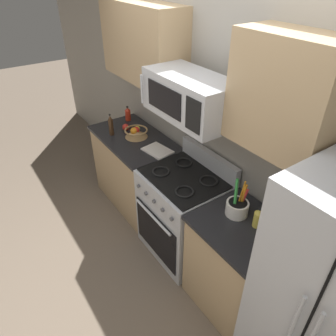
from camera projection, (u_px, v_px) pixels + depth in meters
name	position (u px, v px, depth m)	size (l,w,h in m)	color
ground_plane	(129.00, 275.00, 3.08)	(16.00, 16.00, 0.00)	#6B5B4C
wall_back	(220.00, 129.00, 2.84)	(8.00, 0.10, 2.60)	#9E998E
counter_left	(136.00, 170.00, 3.77)	(1.13, 0.65, 0.91)	tan
range_oven	(183.00, 213.00, 3.12)	(0.76, 0.69, 1.09)	#B2B5BA
counter_right	(236.00, 265.00, 2.62)	(0.70, 0.65, 0.91)	tan
refrigerator	(336.00, 309.00, 1.85)	(0.81, 0.76, 1.73)	#B2B5BA
microwave	(190.00, 97.00, 2.45)	(0.80, 0.44, 0.34)	#B2B5BA
upper_cabinets_left	(142.00, 43.00, 3.05)	(1.12, 0.34, 0.73)	tan
upper_cabinets_right	(286.00, 96.00, 1.89)	(0.69, 0.34, 0.73)	tan
utensil_crock	(237.00, 207.00, 2.43)	(0.18, 0.18, 0.33)	white
fruit_basket	(136.00, 132.00, 3.50)	(0.26, 0.26, 0.11)	#9E7A4C
apple_loose	(126.00, 127.00, 3.64)	(0.08, 0.08, 0.08)	red
cutting_board	(157.00, 151.00, 3.26)	(0.29, 0.22, 0.02)	silver
bottle_oil	(258.00, 218.00, 2.32)	(0.07, 0.07, 0.18)	gold
bottle_hot_sauce	(128.00, 114.00, 3.84)	(0.07, 0.07, 0.18)	red
bottle_soy	(111.00, 125.00, 3.51)	(0.05, 0.05, 0.25)	#382314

